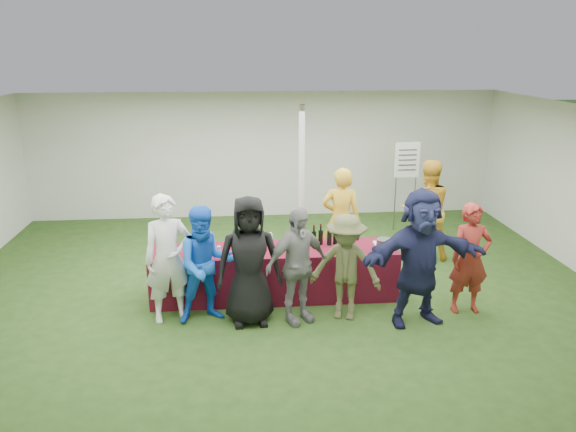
{
  "coord_description": "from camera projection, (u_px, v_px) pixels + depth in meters",
  "views": [
    {
      "loc": [
        -0.54,
        -7.94,
        3.61
      ],
      "look_at": [
        0.15,
        -0.21,
        1.25
      ],
      "focal_mm": 35.0,
      "sensor_mm": 36.0,
      "label": 1
    }
  ],
  "objects": [
    {
      "name": "ground",
      "position": [
        277.0,
        290.0,
        8.67
      ],
      "size": [
        60.0,
        60.0,
        0.0
      ],
      "primitive_type": "plane",
      "color": "#284719",
      "rests_on": "ground"
    },
    {
      "name": "tent",
      "position": [
        301.0,
        186.0,
        9.46
      ],
      "size": [
        10.0,
        10.0,
        10.0
      ],
      "color": "white",
      "rests_on": "ground"
    },
    {
      "name": "serving_table",
      "position": [
        275.0,
        273.0,
        8.35
      ],
      "size": [
        3.6,
        0.8,
        0.75
      ],
      "primitive_type": "cube",
      "color": "maroon",
      "rests_on": "ground"
    },
    {
      "name": "wine_bottles",
      "position": [
        316.0,
        237.0,
        8.38
      ],
      "size": [
        0.7,
        0.15,
        0.32
      ],
      "color": "black",
      "rests_on": "serving_table"
    },
    {
      "name": "wine_glasses",
      "position": [
        212.0,
        250.0,
        7.86
      ],
      "size": [
        1.14,
        0.11,
        0.16
      ],
      "color": "silver",
      "rests_on": "serving_table"
    },
    {
      "name": "water_bottle",
      "position": [
        271.0,
        240.0,
        8.28
      ],
      "size": [
        0.07,
        0.07,
        0.23
      ],
      "color": "silver",
      "rests_on": "serving_table"
    },
    {
      "name": "bar_towel",
      "position": [
        382.0,
        243.0,
        8.42
      ],
      "size": [
        0.25,
        0.18,
        0.03
      ],
      "primitive_type": "cube",
      "color": "white",
      "rests_on": "serving_table"
    },
    {
      "name": "dump_bucket",
      "position": [
        384.0,
        245.0,
        8.14
      ],
      "size": [
        0.23,
        0.23,
        0.18
      ],
      "primitive_type": "cylinder",
      "color": "slate",
      "rests_on": "serving_table"
    },
    {
      "name": "wine_list_sign",
      "position": [
        407.0,
        167.0,
        11.11
      ],
      "size": [
        0.5,
        0.03,
        1.8
      ],
      "color": "slate",
      "rests_on": "ground"
    },
    {
      "name": "staff_pourer",
      "position": [
        341.0,
        219.0,
        9.22
      ],
      "size": [
        0.7,
        0.52,
        1.74
      ],
      "primitive_type": "imported",
      "rotation": [
        0.0,
        0.0,
        2.97
      ],
      "color": "gold",
      "rests_on": "ground"
    },
    {
      "name": "staff_back",
      "position": [
        427.0,
        210.0,
        9.7
      ],
      "size": [
        0.87,
        0.68,
        1.77
      ],
      "primitive_type": "imported",
      "rotation": [
        0.0,
        0.0,
        3.16
      ],
      "color": "gold",
      "rests_on": "ground"
    },
    {
      "name": "customer_0",
      "position": [
        168.0,
        259.0,
        7.49
      ],
      "size": [
        0.74,
        0.6,
        1.76
      ],
      "primitive_type": "imported",
      "rotation": [
        0.0,
        0.0,
        0.31
      ],
      "color": "silver",
      "rests_on": "ground"
    },
    {
      "name": "customer_1",
      "position": [
        206.0,
        265.0,
        7.49
      ],
      "size": [
        0.91,
        0.78,
        1.61
      ],
      "primitive_type": "imported",
      "rotation": [
        0.0,
        0.0,
        0.24
      ],
      "color": "blue",
      "rests_on": "ground"
    },
    {
      "name": "customer_2",
      "position": [
        249.0,
        261.0,
        7.42
      ],
      "size": [
        0.9,
        0.62,
        1.77
      ],
      "primitive_type": "imported",
      "rotation": [
        0.0,
        0.0,
        0.07
      ],
      "color": "black",
      "rests_on": "ground"
    },
    {
      "name": "customer_3",
      "position": [
        297.0,
        266.0,
        7.46
      ],
      "size": [
        1.02,
        0.78,
        1.61
      ],
      "primitive_type": "imported",
      "rotation": [
        0.0,
        0.0,
        0.47
      ],
      "color": "gray",
      "rests_on": "ground"
    },
    {
      "name": "customer_4",
      "position": [
        346.0,
        267.0,
        7.57
      ],
      "size": [
        1.09,
        0.84,
        1.49
      ],
      "primitive_type": "imported",
      "rotation": [
        0.0,
        0.0,
        -0.34
      ],
      "color": "brown",
      "rests_on": "ground"
    },
    {
      "name": "customer_5",
      "position": [
        420.0,
        257.0,
        7.4
      ],
      "size": [
        1.8,
        0.84,
        1.87
      ],
      "primitive_type": "imported",
      "rotation": [
        0.0,
        0.0,
        0.17
      ],
      "color": "#1C1F43",
      "rests_on": "ground"
    },
    {
      "name": "customer_6",
      "position": [
        470.0,
        259.0,
        7.75
      ],
      "size": [
        0.58,
        0.39,
        1.58
      ],
      "primitive_type": "imported",
      "rotation": [
        0.0,
        0.0,
        0.02
      ],
      "color": "maroon",
      "rests_on": "ground"
    }
  ]
}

